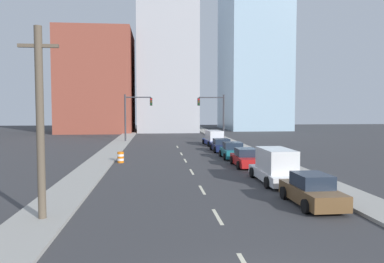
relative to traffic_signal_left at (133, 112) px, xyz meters
name	(u,v)px	position (x,y,z in m)	size (l,w,h in m)	color
sidewalk_left	(123,139)	(-1.66, 4.02, -4.21)	(2.42, 97.09, 0.16)	#9E9B93
sidewalk_right	(222,139)	(13.38, 4.02, -4.21)	(2.42, 97.09, 0.16)	#9E9B93
lane_stripe_at_7m	(217,217)	(5.86, -37.17, -4.28)	(0.16, 2.40, 0.01)	beige
lane_stripe_at_13m	(202,190)	(5.86, -31.77, -4.28)	(0.16, 2.40, 0.01)	beige
lane_stripe_at_19m	(192,172)	(5.86, -25.55, -4.28)	(0.16, 2.40, 0.01)	beige
lane_stripe_at_25m	(185,161)	(5.86, -19.44, -4.28)	(0.16, 2.40, 0.01)	beige
lane_stripe_at_30m	(181,154)	(5.86, -14.37, -4.28)	(0.16, 2.40, 0.01)	beige
lane_stripe_at_37m	(177,147)	(5.86, -7.14, -4.28)	(0.16, 2.40, 0.01)	beige
building_brick_left	(98,82)	(-8.38, 24.32, 5.71)	(14.00, 16.00, 20.00)	brown
building_office_center	(167,66)	(5.67, 28.32, 9.61)	(12.00, 20.00, 27.79)	#A8A8AD
building_glass_right	(253,55)	(25.58, 32.32, 12.84)	(13.00, 20.00, 34.26)	#99B7CC
traffic_signal_left	(133,112)	(0.00, 0.00, 0.00)	(3.91, 0.35, 6.71)	#38383D
traffic_signal_right	(217,112)	(11.91, 0.00, 0.00)	(3.91, 0.35, 6.71)	#38383D
utility_pole_left_near	(40,122)	(-1.50, -37.21, -0.15)	(1.60, 0.32, 8.03)	brown
traffic_barrel	(121,157)	(0.15, -20.24, -3.81)	(0.56, 0.56, 0.95)	orange
sedan_brown	(312,191)	(10.74, -35.69, -3.59)	(2.08, 4.44, 1.55)	brown
box_truck_white	(275,167)	(10.75, -30.12, -3.26)	(2.26, 5.58, 2.18)	silver
sedan_red	(246,158)	(10.50, -23.39, -3.61)	(2.09, 4.56, 1.48)	red
sedan_teal	(233,151)	(10.47, -18.25, -3.60)	(2.24, 4.37, 1.52)	#196B75
sedan_navy	(221,146)	(10.41, -12.45, -3.65)	(2.15, 4.63, 1.40)	#141E47
box_truck_blue	(214,138)	(10.67, -5.48, -3.38)	(2.47, 5.97, 1.91)	navy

